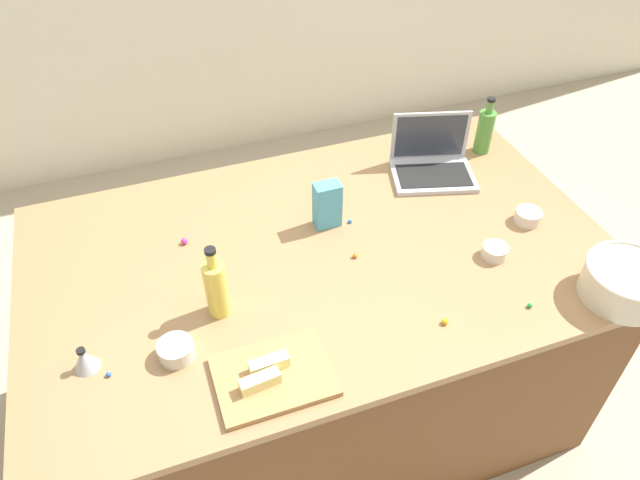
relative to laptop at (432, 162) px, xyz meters
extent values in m
plane|color=#B7A88E|center=(-0.56, -0.28, -0.95)|extent=(12.00, 12.00, 0.00)
cube|color=brown|center=(-0.56, -0.28, -0.51)|extent=(1.87, 1.11, 0.87)
cube|color=#9E754C|center=(-0.56, -0.28, -0.06)|extent=(1.93, 1.17, 0.03)
cube|color=#B7B7BC|center=(-0.01, -0.04, -0.04)|extent=(0.36, 0.30, 0.02)
cube|color=black|center=(-0.01, -0.05, -0.03)|extent=(0.30, 0.22, 0.00)
cube|color=#B7B7BC|center=(0.02, 0.07, 0.07)|extent=(0.29, 0.09, 0.20)
cube|color=#333842|center=(0.02, 0.07, 0.07)|extent=(0.26, 0.08, 0.18)
cylinder|color=beige|center=(0.24, -0.78, 0.01)|extent=(0.25, 0.25, 0.11)
cylinder|color=black|center=(0.24, -0.78, 0.01)|extent=(0.21, 0.21, 0.10)
torus|color=beige|center=(0.24, -0.78, 0.06)|extent=(0.26, 0.26, 0.02)
cylinder|color=#4C8C38|center=(0.26, 0.06, 0.04)|extent=(0.07, 0.07, 0.18)
cylinder|color=#4C8C38|center=(0.26, 0.06, 0.15)|extent=(0.03, 0.03, 0.05)
cylinder|color=black|center=(0.26, 0.06, 0.19)|extent=(0.03, 0.03, 0.01)
cylinder|color=#DBC64C|center=(-0.93, -0.42, 0.05)|extent=(0.07, 0.07, 0.19)
cylinder|color=#DBC64C|center=(-0.93, -0.42, 0.17)|extent=(0.03, 0.03, 0.05)
cylinder|color=black|center=(-0.93, -0.42, 0.20)|extent=(0.03, 0.03, 0.01)
cube|color=#AD7F4C|center=(-0.85, -0.71, -0.04)|extent=(0.31, 0.23, 0.02)
cube|color=#F4E58C|center=(-0.89, -0.73, -0.01)|extent=(0.11, 0.05, 0.04)
cube|color=#F4E58C|center=(-0.85, -0.68, -0.01)|extent=(0.11, 0.04, 0.04)
cylinder|color=beige|center=(0.18, -0.38, -0.02)|extent=(0.09, 0.09, 0.05)
cylinder|color=beige|center=(-1.08, -0.55, -0.02)|extent=(0.10, 0.10, 0.05)
cylinder|color=beige|center=(-0.03, -0.50, -0.03)|extent=(0.08, 0.08, 0.04)
cone|color=#B2B2B7|center=(-1.32, -0.50, -0.01)|extent=(0.07, 0.07, 0.07)
cylinder|color=black|center=(-1.32, -0.50, 0.03)|extent=(0.02, 0.02, 0.01)
cube|color=#4CA5CC|center=(-0.49, -0.15, 0.04)|extent=(0.09, 0.06, 0.17)
sphere|color=orange|center=(-0.46, -0.35, -0.04)|extent=(0.02, 0.02, 0.02)
sphere|color=#CC3399|center=(-0.98, -0.09, -0.04)|extent=(0.02, 0.02, 0.02)
sphere|color=green|center=(-0.05, -0.73, -0.04)|extent=(0.02, 0.02, 0.02)
sphere|color=#CC3399|center=(0.02, 0.17, -0.04)|extent=(0.02, 0.02, 0.02)
sphere|color=yellow|center=(-0.32, -0.70, -0.04)|extent=(0.02, 0.02, 0.02)
sphere|color=blue|center=(-0.41, -0.18, -0.04)|extent=(0.01, 0.01, 0.01)
sphere|color=blue|center=(-1.27, -0.55, -0.04)|extent=(0.01, 0.01, 0.01)
camera|label=1|loc=(-1.04, -1.62, 1.30)|focal=32.97mm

